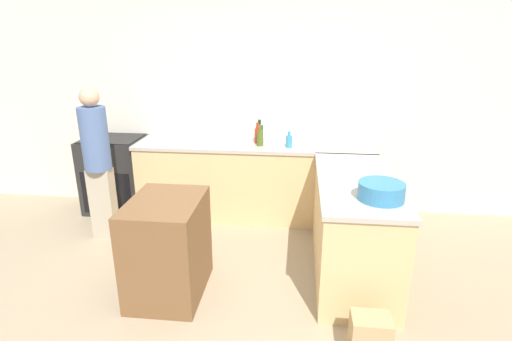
% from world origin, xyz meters
% --- Properties ---
extents(ground_plane, '(14.00, 14.00, 0.00)m').
position_xyz_m(ground_plane, '(0.00, 0.00, 0.00)').
color(ground_plane, tan).
extents(wall_back, '(8.00, 0.06, 2.70)m').
position_xyz_m(wall_back, '(0.00, 2.37, 1.35)').
color(wall_back, silver).
rests_on(wall_back, ground_plane).
extents(counter_back, '(2.81, 0.68, 0.94)m').
position_xyz_m(counter_back, '(0.00, 2.01, 0.47)').
color(counter_back, '#D6B27A').
rests_on(counter_back, ground_plane).
extents(counter_peninsula, '(0.69, 1.65, 0.94)m').
position_xyz_m(counter_peninsula, '(1.06, 0.87, 0.47)').
color(counter_peninsula, '#D6B27A').
rests_on(counter_peninsula, ground_plane).
extents(range_oven, '(0.74, 0.61, 0.95)m').
position_xyz_m(range_oven, '(-1.78, 2.03, 0.47)').
color(range_oven, black).
rests_on(range_oven, ground_plane).
extents(island_table, '(0.59, 0.77, 0.87)m').
position_xyz_m(island_table, '(-0.55, 0.36, 0.43)').
color(island_table, brown).
rests_on(island_table, ground_plane).
extents(mixing_bowl, '(0.36, 0.36, 0.14)m').
position_xyz_m(mixing_bowl, '(1.19, 0.42, 1.01)').
color(mixing_bowl, teal).
rests_on(mixing_bowl, counter_peninsula).
extents(hot_sauce_bottle, '(0.06, 0.06, 0.25)m').
position_xyz_m(hot_sauce_bottle, '(0.04, 2.05, 1.03)').
color(hot_sauce_bottle, red).
rests_on(hot_sauce_bottle, counter_back).
extents(wine_bottle_dark, '(0.09, 0.09, 0.25)m').
position_xyz_m(wine_bottle_dark, '(0.05, 2.18, 1.04)').
color(wine_bottle_dark, black).
rests_on(wine_bottle_dark, counter_back).
extents(olive_oil_bottle, '(0.07, 0.07, 0.25)m').
position_xyz_m(olive_oil_bottle, '(0.09, 1.92, 1.03)').
color(olive_oil_bottle, '#475B1E').
rests_on(olive_oil_bottle, counter_back).
extents(dish_soap_bottle, '(0.07, 0.07, 0.19)m').
position_xyz_m(dish_soap_bottle, '(0.42, 1.88, 1.01)').
color(dish_soap_bottle, '#338CBF').
rests_on(dish_soap_bottle, counter_back).
extents(person_by_range, '(0.28, 0.28, 1.67)m').
position_xyz_m(person_by_range, '(-1.59, 1.28, 0.92)').
color(person_by_range, '#ADA38E').
rests_on(person_by_range, ground_plane).
extents(paper_bag, '(0.27, 0.21, 0.33)m').
position_xyz_m(paper_bag, '(1.08, -0.23, 0.16)').
color(paper_bag, tan).
rests_on(paper_bag, ground_plane).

